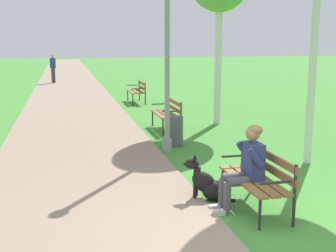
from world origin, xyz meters
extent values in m
plane|color=#478E38|center=(0.00, 0.00, 0.00)|extent=(120.00, 120.00, 0.00)
cube|color=gray|center=(-2.12, 24.00, 0.02)|extent=(3.47, 60.00, 0.04)
cube|color=olive|center=(0.03, 1.02, 0.45)|extent=(0.14, 1.50, 0.04)
cube|color=olive|center=(0.20, 1.02, 0.45)|extent=(0.14, 1.50, 0.04)
cube|color=olive|center=(0.38, 1.02, 0.45)|extent=(0.14, 1.50, 0.04)
cube|color=olive|center=(0.48, 1.02, 0.59)|extent=(0.04, 1.50, 0.11)
cube|color=olive|center=(0.48, 1.02, 0.77)|extent=(0.04, 1.50, 0.11)
cylinder|color=#2D2B28|center=(0.00, 1.71, 0.23)|extent=(0.04, 0.04, 0.45)
cylinder|color=#2D2B28|center=(0.48, 1.71, 0.43)|extent=(0.04, 0.04, 0.85)
cube|color=#2D2B28|center=(0.20, 1.71, 0.63)|extent=(0.45, 0.04, 0.03)
cylinder|color=#2D2B28|center=(0.00, 0.33, 0.23)|extent=(0.04, 0.04, 0.45)
cylinder|color=#2D2B28|center=(0.48, 0.33, 0.43)|extent=(0.04, 0.04, 0.85)
cube|color=#2D2B28|center=(0.20, 0.33, 0.63)|extent=(0.45, 0.04, 0.03)
cube|color=olive|center=(0.08, 7.00, 0.45)|extent=(0.14, 1.50, 0.04)
cube|color=olive|center=(0.26, 7.00, 0.45)|extent=(0.14, 1.50, 0.04)
cube|color=olive|center=(0.43, 7.00, 0.45)|extent=(0.14, 1.50, 0.04)
cube|color=olive|center=(0.54, 7.00, 0.59)|extent=(0.04, 1.50, 0.11)
cube|color=olive|center=(0.54, 7.00, 0.77)|extent=(0.04, 1.50, 0.11)
cylinder|color=#2D2B28|center=(0.06, 7.69, 0.23)|extent=(0.04, 0.04, 0.45)
cylinder|color=#2D2B28|center=(0.54, 7.69, 0.43)|extent=(0.04, 0.04, 0.85)
cube|color=#2D2B28|center=(0.26, 7.69, 0.63)|extent=(0.45, 0.04, 0.03)
cylinder|color=#2D2B28|center=(0.06, 6.31, 0.23)|extent=(0.04, 0.04, 0.45)
cylinder|color=#2D2B28|center=(0.54, 6.31, 0.43)|extent=(0.04, 0.04, 0.85)
cube|color=#2D2B28|center=(0.26, 6.31, 0.63)|extent=(0.45, 0.04, 0.03)
cube|color=olive|center=(0.16, 12.59, 0.45)|extent=(0.14, 1.50, 0.04)
cube|color=olive|center=(0.33, 12.59, 0.45)|extent=(0.14, 1.50, 0.04)
cube|color=olive|center=(0.51, 12.59, 0.45)|extent=(0.14, 1.50, 0.04)
cube|color=olive|center=(0.61, 12.59, 0.59)|extent=(0.04, 1.50, 0.11)
cube|color=olive|center=(0.61, 12.59, 0.77)|extent=(0.04, 1.50, 0.11)
cylinder|color=#2D2B28|center=(0.13, 13.28, 0.23)|extent=(0.04, 0.04, 0.45)
cylinder|color=#2D2B28|center=(0.61, 13.28, 0.43)|extent=(0.04, 0.04, 0.85)
cube|color=#2D2B28|center=(0.33, 13.28, 0.63)|extent=(0.45, 0.04, 0.03)
cylinder|color=#2D2B28|center=(0.13, 11.90, 0.23)|extent=(0.04, 0.04, 0.45)
cylinder|color=#2D2B28|center=(0.61, 11.90, 0.43)|extent=(0.04, 0.04, 0.85)
cube|color=#2D2B28|center=(0.33, 11.90, 0.63)|extent=(0.45, 0.04, 0.03)
cylinder|color=#4C4C51|center=(-0.01, 1.14, 0.47)|extent=(0.42, 0.14, 0.14)
cylinder|color=#4C4C51|center=(-0.22, 1.14, 0.24)|extent=(0.11, 0.11, 0.47)
cube|color=silver|center=(-0.30, 1.14, 0.04)|extent=(0.24, 0.09, 0.07)
cylinder|color=#4C4C51|center=(-0.01, 0.94, 0.47)|extent=(0.42, 0.14, 0.14)
cylinder|color=#4C4C51|center=(-0.22, 0.94, 0.24)|extent=(0.11, 0.11, 0.47)
cube|color=silver|center=(-0.30, 0.94, 0.04)|extent=(0.24, 0.09, 0.07)
cube|color=navy|center=(0.20, 1.04, 0.73)|extent=(0.22, 0.36, 0.52)
cylinder|color=navy|center=(0.14, 1.24, 0.83)|extent=(0.25, 0.09, 0.30)
cylinder|color=navy|center=(0.14, 0.84, 0.83)|extent=(0.25, 0.09, 0.30)
sphere|color=#A37556|center=(0.18, 1.04, 1.13)|extent=(0.21, 0.21, 0.21)
ellipsoid|color=olive|center=(0.21, 1.04, 1.18)|extent=(0.22, 0.23, 0.14)
ellipsoid|color=black|center=(-0.22, 1.51, 0.16)|extent=(0.45, 0.41, 0.32)
ellipsoid|color=black|center=(-0.36, 1.57, 0.29)|extent=(0.55, 0.41, 0.48)
ellipsoid|color=black|center=(-0.31, 1.55, 0.32)|extent=(0.40, 0.32, 0.27)
cylinder|color=black|center=(-0.45, 1.68, 0.19)|extent=(0.06, 0.06, 0.38)
cylinder|color=black|center=(-0.50, 1.57, 0.19)|extent=(0.06, 0.06, 0.38)
cylinder|color=black|center=(-0.46, 1.62, 0.43)|extent=(0.17, 0.20, 0.19)
ellipsoid|color=black|center=(-0.53, 1.65, 0.56)|extent=(0.26, 0.22, 0.16)
cone|color=black|center=(-0.62, 1.69, 0.55)|extent=(0.13, 0.12, 0.09)
cone|color=black|center=(-0.47, 1.68, 0.66)|extent=(0.06, 0.06, 0.09)
cone|color=black|center=(-0.51, 1.59, 0.66)|extent=(0.06, 0.06, 0.09)
cylinder|color=black|center=(-0.04, 1.42, 0.03)|extent=(0.27, 0.16, 0.04)
cylinder|color=gray|center=(-0.24, 4.57, 0.15)|extent=(0.20, 0.20, 0.30)
cylinder|color=gray|center=(-0.24, 4.57, 2.19)|extent=(0.11, 0.11, 4.38)
cylinder|color=silver|center=(2.32, 3.11, 2.15)|extent=(0.15, 0.15, 4.31)
cylinder|color=silver|center=(1.97, 7.57, 1.86)|extent=(0.21, 0.21, 3.72)
cylinder|color=#515156|center=(0.09, 5.14, 0.35)|extent=(0.36, 0.36, 0.70)
cylinder|color=#383842|center=(-2.95, 21.59, 0.44)|extent=(0.22, 0.22, 0.88)
cube|color=navy|center=(-2.95, 21.59, 1.16)|extent=(0.32, 0.20, 0.56)
sphere|color=tan|center=(-2.95, 21.59, 1.55)|extent=(0.20, 0.20, 0.20)
camera|label=1|loc=(-2.39, -4.66, 2.42)|focal=47.45mm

